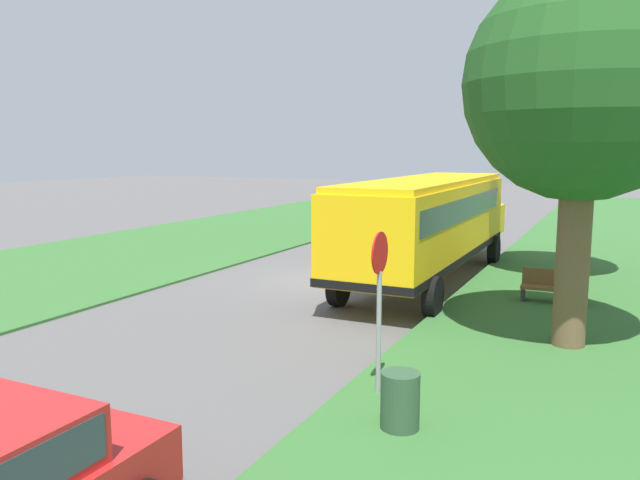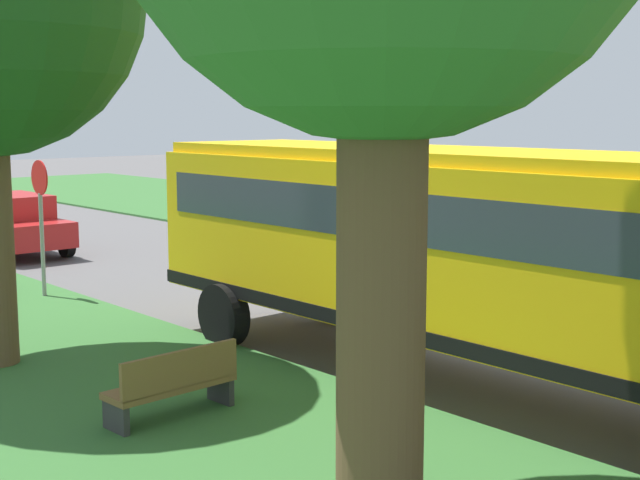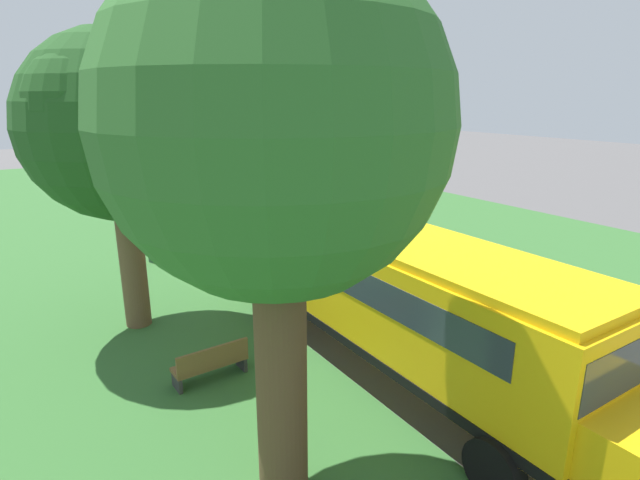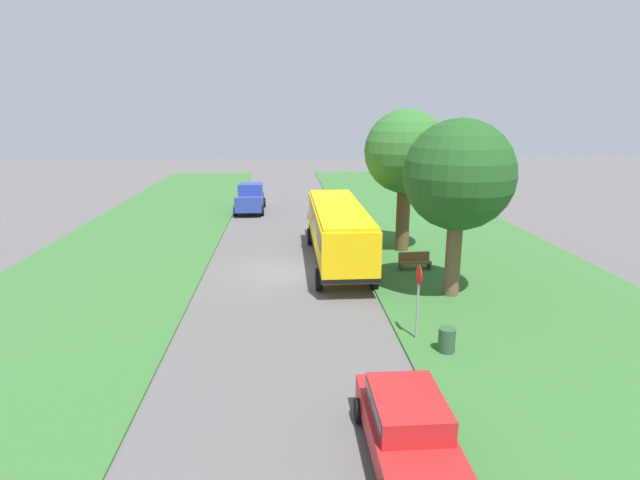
{
  "view_description": "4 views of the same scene",
  "coord_description": "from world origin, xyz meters",
  "views": [
    {
      "loc": [
        -7.99,
        17.13,
        4.03
      ],
      "look_at": [
        -1.4,
        3.53,
        1.83
      ],
      "focal_mm": 35.0,
      "sensor_mm": 36.0,
      "label": 1
    },
    {
      "loc": [
        -11.96,
        -8.49,
        3.63
      ],
      "look_at": [
        -1.7,
        3.05,
        1.43
      ],
      "focal_mm": 50.0,
      "sensor_mm": 36.0,
      "label": 2
    },
    {
      "loc": [
        -9.71,
        -9.1,
        6.0
      ],
      "look_at": [
        -1.76,
        3.32,
        1.72
      ],
      "focal_mm": 28.0,
      "sensor_mm": 36.0,
      "label": 3
    },
    {
      "loc": [
        -0.08,
        23.82,
        7.87
      ],
      "look_at": [
        -1.69,
        1.18,
        1.93
      ],
      "focal_mm": 28.0,
      "sensor_mm": 36.0,
      "label": 4
    }
  ],
  "objects": [
    {
      "name": "grass_far_side",
      "position": [
        9.0,
        0.0,
        0.04
      ],
      "size": [
        10.0,
        80.0,
        0.07
      ],
      "primitive_type": "cube",
      "color": "#33662D",
      "rests_on": "ground"
    },
    {
      "name": "oak_tree_beside_bus",
      "position": [
        -6.79,
        -3.43,
        5.61
      ],
      "size": [
        4.55,
        4.55,
        7.93
      ],
      "color": "brown",
      "rests_on": "ground"
    },
    {
      "name": "oak_tree_roadside_mid",
      "position": [
        -7.31,
        3.79,
        5.33
      ],
      "size": [
        4.57,
        4.57,
        7.58
      ],
      "color": "brown",
      "rests_on": "ground"
    },
    {
      "name": "stop_sign",
      "position": [
        -4.6,
        7.96,
        1.74
      ],
      "size": [
        0.08,
        0.68,
        2.74
      ],
      "color": "gray",
      "rests_on": "ground"
    },
    {
      "name": "ground_plane",
      "position": [
        0.0,
        0.0,
        0.0
      ],
      "size": [
        120.0,
        120.0,
        0.0
      ],
      "primitive_type": "plane",
      "color": "#565454"
    },
    {
      "name": "pickup_truck",
      "position": [
        2.7,
        -15.9,
        1.07
      ],
      "size": [
        2.28,
        5.4,
        2.1
      ],
      "color": "#283D93",
      "rests_on": "ground"
    },
    {
      "name": "park_bench",
      "position": [
        -6.54,
        0.19,
        0.47
      ],
      "size": [
        1.62,
        0.57,
        0.92
      ],
      "color": "brown",
      "rests_on": "ground"
    },
    {
      "name": "school_bus",
      "position": [
        -2.78,
        -1.26,
        1.92
      ],
      "size": [
        2.85,
        12.42,
        3.16
      ],
      "color": "yellow",
      "rests_on": "ground"
    },
    {
      "name": "trash_bin",
      "position": [
        -5.34,
        9.04,
        0.45
      ],
      "size": [
        0.56,
        0.56,
        0.9
      ],
      "primitive_type": "cylinder",
      "color": "#2D4C33",
      "rests_on": "ground"
    }
  ]
}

